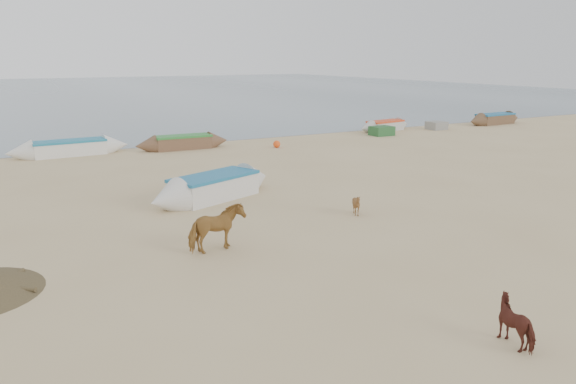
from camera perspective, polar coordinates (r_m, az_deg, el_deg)
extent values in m
plane|color=tan|center=(15.98, 6.99, -6.47)|extent=(140.00, 140.00, 0.00)
plane|color=slate|center=(94.68, -23.76, 9.23)|extent=(160.00, 160.00, 0.00)
imported|color=olive|center=(16.15, -7.29, -3.69)|extent=(1.70, 0.95, 1.37)
imported|color=brown|center=(19.85, 6.99, -1.28)|extent=(0.88, 0.84, 0.77)
imported|color=#5A271D|center=(12.03, 22.41, -12.10)|extent=(1.02, 1.10, 0.91)
sphere|color=#EF4E16|center=(34.40, -1.15, 4.89)|extent=(0.44, 0.44, 0.44)
cube|color=slate|center=(34.48, -23.48, 3.88)|extent=(1.20, 1.10, 0.56)
cube|color=#285A2D|center=(40.34, 9.49, 6.15)|extent=(1.50, 1.20, 0.64)
cube|color=gray|center=(44.53, 14.85, 6.55)|extent=(1.30, 1.20, 0.60)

